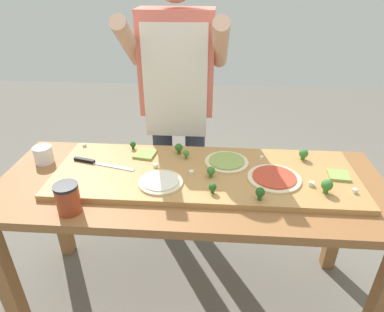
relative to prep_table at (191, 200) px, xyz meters
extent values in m
plane|color=#6B665B|center=(0.00, 0.00, -0.66)|extent=(8.00, 8.00, 0.00)
cube|color=brown|center=(-0.83, -0.28, -0.30)|extent=(0.07, 0.07, 0.73)
cube|color=brown|center=(0.83, -0.28, -0.30)|extent=(0.07, 0.07, 0.73)
cube|color=brown|center=(-0.83, 0.28, -0.30)|extent=(0.07, 0.07, 0.73)
cube|color=brown|center=(0.83, 0.28, -0.30)|extent=(0.07, 0.07, 0.73)
cube|color=brown|center=(0.00, 0.00, 0.09)|extent=(1.77, 0.68, 0.04)
cube|color=#B27F47|center=(0.06, 0.05, 0.12)|extent=(1.39, 0.49, 0.03)
cube|color=#B7BABF|center=(-0.37, 0.05, 0.14)|extent=(0.21, 0.07, 0.00)
cube|color=black|center=(-0.53, 0.09, 0.14)|extent=(0.11, 0.04, 0.02)
cylinder|color=beige|center=(-0.13, -0.07, 0.14)|extent=(0.20, 0.20, 0.01)
cylinder|color=silver|center=(-0.13, -0.07, 0.15)|extent=(0.16, 0.16, 0.01)
cylinder|color=beige|center=(0.37, 0.00, 0.14)|extent=(0.24, 0.24, 0.01)
cylinder|color=#BC3D28|center=(0.37, 0.00, 0.15)|extent=(0.19, 0.19, 0.01)
cylinder|color=beige|center=(0.16, 0.13, 0.14)|extent=(0.21, 0.21, 0.01)
cylinder|color=#899E4C|center=(0.16, 0.13, 0.15)|extent=(0.17, 0.17, 0.01)
cube|color=#899E4C|center=(0.66, 0.05, 0.14)|extent=(0.10, 0.10, 0.01)
cube|color=#899E4C|center=(-0.25, 0.18, 0.14)|extent=(0.11, 0.11, 0.01)
cylinder|color=#2C5915|center=(0.29, -0.16, 0.15)|extent=(0.02, 0.02, 0.02)
sphere|color=#23561E|center=(0.29, -0.16, 0.17)|extent=(0.04, 0.04, 0.04)
cylinder|color=#3F7220|center=(0.09, 0.00, 0.14)|extent=(0.02, 0.02, 0.02)
sphere|color=#38752D|center=(0.09, 0.00, 0.17)|extent=(0.04, 0.04, 0.04)
cylinder|color=#487A23|center=(-0.04, 0.16, 0.14)|extent=(0.01, 0.01, 0.02)
sphere|color=#427F33|center=(-0.04, 0.16, 0.16)|extent=(0.03, 0.03, 0.03)
cylinder|color=#2C5915|center=(0.10, -0.12, 0.14)|extent=(0.01, 0.01, 0.02)
sphere|color=#23561E|center=(0.10, -0.12, 0.16)|extent=(0.03, 0.03, 0.03)
cylinder|color=#3F7220|center=(0.54, 0.19, 0.14)|extent=(0.02, 0.02, 0.02)
sphere|color=#38752D|center=(0.54, 0.19, 0.17)|extent=(0.04, 0.04, 0.04)
cylinder|color=#366618|center=(-0.08, 0.21, 0.15)|extent=(0.02, 0.02, 0.02)
sphere|color=#2D6623|center=(-0.08, 0.21, 0.17)|extent=(0.04, 0.04, 0.04)
cylinder|color=#3F7220|center=(0.57, -0.09, 0.15)|extent=(0.02, 0.02, 0.02)
sphere|color=#38752D|center=(0.57, -0.09, 0.17)|extent=(0.05, 0.05, 0.05)
cylinder|color=#2C5915|center=(-0.32, 0.24, 0.14)|extent=(0.01, 0.01, 0.02)
sphere|color=#23561E|center=(-0.32, 0.24, 0.16)|extent=(0.03, 0.03, 0.03)
cube|color=silver|center=(-0.17, 0.06, 0.14)|extent=(0.03, 0.03, 0.02)
cube|color=silver|center=(0.00, 0.02, 0.14)|extent=(0.02, 0.02, 0.02)
cube|color=silver|center=(0.52, -0.04, 0.14)|extent=(0.02, 0.02, 0.02)
cube|color=silver|center=(0.69, -0.08, 0.14)|extent=(0.02, 0.02, 0.02)
cube|color=white|center=(0.33, 0.18, 0.14)|extent=(0.02, 0.02, 0.01)
cube|color=white|center=(-0.58, 0.25, 0.14)|extent=(0.02, 0.02, 0.01)
cylinder|color=white|center=(-0.74, 0.12, 0.15)|extent=(0.09, 0.09, 0.09)
cylinder|color=white|center=(-0.74, 0.12, 0.13)|extent=(0.08, 0.08, 0.05)
cylinder|color=#99381E|center=(-0.46, -0.25, 0.17)|extent=(0.09, 0.09, 0.11)
cylinder|color=black|center=(-0.46, -0.25, 0.23)|extent=(0.10, 0.10, 0.01)
cylinder|color=#333847|center=(-0.22, 0.55, -0.21)|extent=(0.12, 0.12, 0.90)
cylinder|color=#333847|center=(-0.02, 0.55, -0.21)|extent=(0.12, 0.12, 0.90)
cube|color=#DB6B5B|center=(-0.12, 0.55, 0.51)|extent=(0.40, 0.20, 0.55)
cube|color=silver|center=(-0.12, 0.44, 0.43)|extent=(0.34, 0.01, 0.60)
cylinder|color=tan|center=(-0.35, 0.45, 0.63)|extent=(0.08, 0.39, 0.31)
cylinder|color=tan|center=(0.11, 0.45, 0.63)|extent=(0.08, 0.39, 0.31)
camera|label=1|loc=(0.10, -1.27, 0.95)|focal=31.20mm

